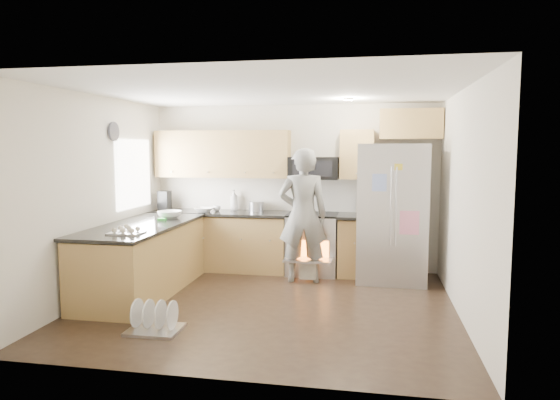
% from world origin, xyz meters
% --- Properties ---
extents(ground, '(4.50, 4.50, 0.00)m').
position_xyz_m(ground, '(0.00, 0.00, 0.00)').
color(ground, black).
rests_on(ground, ground).
extents(room_shell, '(4.54, 4.04, 2.62)m').
position_xyz_m(room_shell, '(-0.04, 0.02, 1.67)').
color(room_shell, silver).
rests_on(room_shell, ground).
extents(back_cabinet_run, '(4.45, 0.64, 2.50)m').
position_xyz_m(back_cabinet_run, '(-0.59, 1.75, 0.96)').
color(back_cabinet_run, '#A18140').
rests_on(back_cabinet_run, ground).
extents(peninsula, '(0.96, 2.36, 1.03)m').
position_xyz_m(peninsula, '(-1.75, 0.25, 0.46)').
color(peninsula, '#A18140').
rests_on(peninsula, ground).
extents(stove_range, '(0.76, 0.97, 1.79)m').
position_xyz_m(stove_range, '(0.35, 1.69, 0.68)').
color(stove_range, '#B7B7BC').
rests_on(stove_range, ground).
extents(refrigerator, '(0.99, 0.79, 1.99)m').
position_xyz_m(refrigerator, '(1.53, 1.45, 0.99)').
color(refrigerator, '#B7B7BC').
rests_on(refrigerator, ground).
extents(person, '(0.77, 0.57, 1.93)m').
position_xyz_m(person, '(0.27, 1.20, 0.97)').
color(person, gray).
rests_on(person, ground).
extents(dish_rack, '(0.55, 0.44, 0.34)m').
position_xyz_m(dish_rack, '(-0.99, -1.06, 0.09)').
color(dish_rack, '#B7B7BC').
rests_on(dish_rack, ground).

